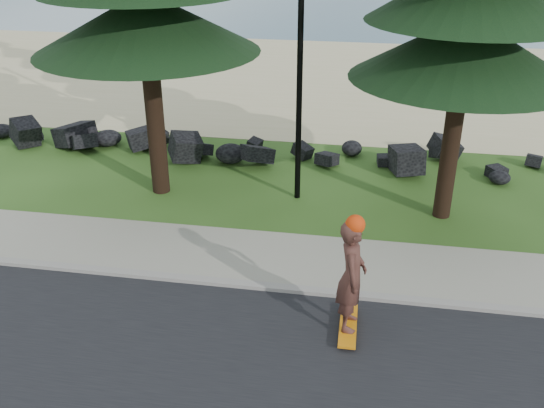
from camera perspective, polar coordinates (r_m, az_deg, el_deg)
name	(u,v)px	position (r m, az deg, el deg)	size (l,w,h in m)	color
ground	(277,265)	(12.51, 0.48, -5.72)	(160.00, 160.00, 0.00)	#2A4B17
kerb	(270,287)	(11.74, -0.22, -7.84)	(160.00, 0.20, 0.10)	gray
sidewalk	(279,258)	(12.66, 0.63, -5.09)	(160.00, 2.00, 0.08)	gray
beach_sand	(332,79)	(25.87, 5.67, 11.59)	(160.00, 15.00, 0.01)	#C6BB84
seawall_boulders	(308,161)	(17.45, 3.40, 4.07)	(60.00, 2.40, 1.10)	black
lamp_post	(301,30)	(13.96, 2.71, 16.07)	(0.25, 0.14, 8.14)	black
skateboarder	(352,276)	(10.19, 7.50, -6.76)	(0.49, 1.21, 2.25)	orange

